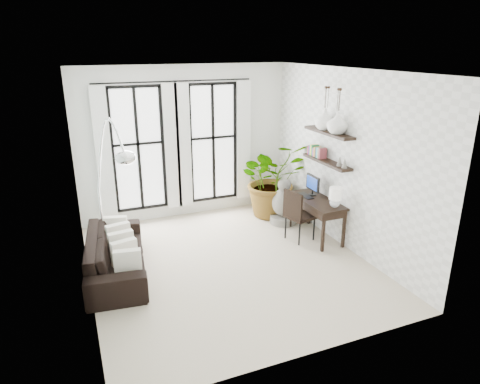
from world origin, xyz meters
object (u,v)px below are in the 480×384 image
desk (318,203)px  desk_chair (297,212)px  plant (273,179)px  buddha (284,205)px  sofa (116,254)px  arc_lamp (109,152)px

desk → desk_chair: size_ratio=1.30×
desk → plant: bearing=100.2°
desk → buddha: desk is taller
plant → desk_chair: size_ratio=1.64×
desk → buddha: 0.98m
sofa → desk_chair: 3.34m
desk_chair → arc_lamp: 3.54m
sofa → desk: (3.75, -0.12, 0.39)m
plant → arc_lamp: bearing=-167.4°
plant → buddha: plant is taller
plant → desk_chair: (-0.16, -1.37, -0.25)m
sofa → arc_lamp: 1.66m
desk_chair → buddha: desk_chair is taller
arc_lamp → buddha: (3.40, 0.24, -1.49)m
plant → desk: (0.25, -1.42, -0.10)m
sofa → arc_lamp: arc_lamp is taller
sofa → plant: bearing=-62.6°
sofa → desk_chair: bearing=-84.2°
sofa → plant: 3.76m
sofa → plant: size_ratio=1.36×
plant → arc_lamp: (-3.39, -0.76, 1.07)m
arc_lamp → plant: bearing=12.6°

